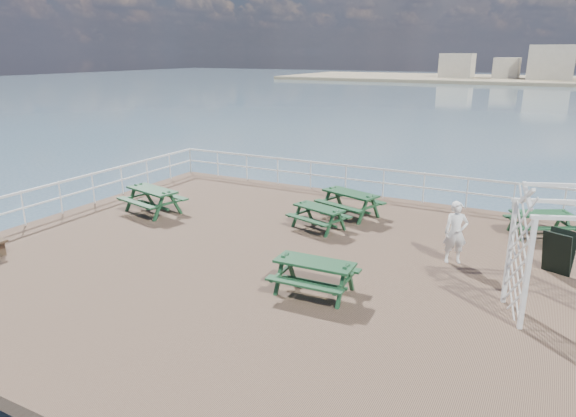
% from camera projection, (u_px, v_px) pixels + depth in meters
% --- Properties ---
extents(ground, '(18.00, 14.00, 0.30)m').
position_uv_depth(ground, '(300.00, 267.00, 13.20)').
color(ground, brown).
rests_on(ground, ground).
extents(railing, '(17.77, 13.76, 1.10)m').
position_uv_depth(railing, '(337.00, 204.00, 15.10)').
color(railing, silver).
rests_on(railing, ground).
extents(picnic_table_a, '(2.20, 1.93, 0.93)m').
position_uv_depth(picnic_table_a, '(152.00, 195.00, 17.02)').
color(picnic_table_a, '#13361F').
rests_on(picnic_table_a, ground).
extents(picnic_table_b, '(2.21, 1.98, 0.90)m').
position_uv_depth(picnic_table_b, '(350.00, 199.00, 16.69)').
color(picnic_table_b, '#13361F').
rests_on(picnic_table_b, ground).
extents(picnic_table_c, '(2.09, 1.96, 0.81)m').
position_uv_depth(picnic_table_c, '(541.00, 219.00, 14.87)').
color(picnic_table_c, '#13361F').
rests_on(picnic_table_c, ground).
extents(picnic_table_d, '(1.90, 1.69, 0.78)m').
position_uv_depth(picnic_table_d, '(319.00, 213.00, 15.48)').
color(picnic_table_d, '#13361F').
rests_on(picnic_table_d, ground).
extents(picnic_table_e, '(1.80, 1.47, 0.85)m').
position_uv_depth(picnic_table_e, '(315.00, 270.00, 11.31)').
color(picnic_table_e, '#13361F').
rests_on(picnic_table_e, ground).
extents(trellis_arbor, '(2.52, 1.92, 2.79)m').
position_uv_depth(trellis_arbor, '(573.00, 261.00, 10.04)').
color(trellis_arbor, silver).
rests_on(trellis_arbor, ground).
extents(sandwich_board, '(0.80, 0.70, 1.09)m').
position_uv_depth(sandwich_board, '(558.00, 253.00, 12.33)').
color(sandwich_board, black).
rests_on(sandwich_board, ground).
extents(person, '(0.69, 0.59, 1.60)m').
position_uv_depth(person, '(456.00, 232.00, 12.90)').
color(person, white).
rests_on(person, ground).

